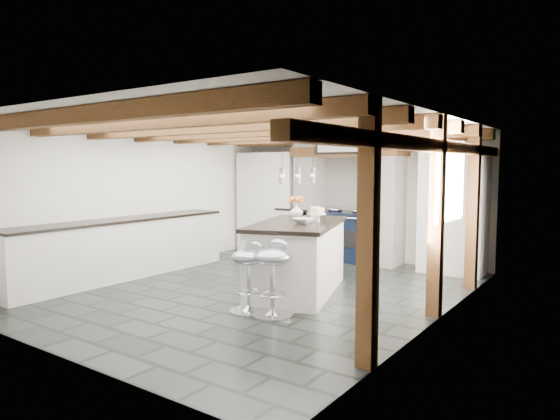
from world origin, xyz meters
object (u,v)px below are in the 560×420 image
Objects in this scene: range_cooker at (347,235)px; bar_stool_near at (273,269)px; kitchen_island at (298,256)px; bar_stool_far at (250,268)px.

range_cooker reaches higher than bar_stool_near.
kitchen_island reaches higher than bar_stool_far.
kitchen_island is 1.12m from bar_stool_far.
kitchen_island reaches higher than bar_stool_near.
range_cooker is 0.46× the size of kitchen_island.
kitchen_island is at bearing -77.70° from range_cooker.
range_cooker is at bearing 109.59° from bar_stool_near.
bar_stool_far is at bearing -80.63° from range_cooker.
bar_stool_far is (-0.32, -0.03, -0.02)m from bar_stool_near.
range_cooker is 1.17× the size of bar_stool_far.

